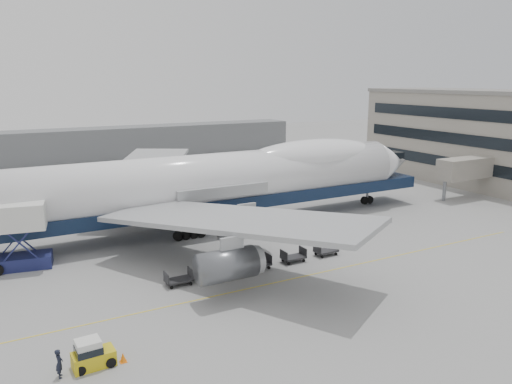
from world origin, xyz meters
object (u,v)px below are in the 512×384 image
airliner (208,182)px  ground_worker (59,363)px  baggage_tug (92,355)px  catering_truck (18,233)px

airliner → ground_worker: 31.58m
baggage_tug → ground_worker: bearing=-176.6°
baggage_tug → ground_worker: size_ratio=1.43×
airliner → ground_worker: bearing=-129.8°
airliner → baggage_tug: bearing=-127.3°
catering_truck → baggage_tug: (2.63, -20.31, -2.64)m
catering_truck → ground_worker: size_ratio=3.44×
catering_truck → ground_worker: (0.74, -20.51, -2.56)m
catering_truck → baggage_tug: size_ratio=2.41×
airliner → baggage_tug: size_ratio=25.98×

